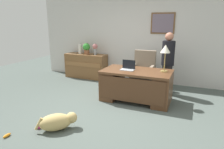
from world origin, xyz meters
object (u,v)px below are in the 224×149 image
(desk_lamp, at_px, (165,50))
(potted_plant, at_px, (87,48))
(desk, at_px, (136,85))
(dog_toy_ball, at_px, (38,127))
(person_standing, at_px, (168,63))
(vase_with_flowers, at_px, (95,48))
(credenza, at_px, (86,66))
(armchair, at_px, (143,72))
(dog_toy_bone, at_px, (7,135))
(dog_lying, at_px, (58,122))
(laptop, at_px, (128,67))
(vase_empty, at_px, (80,49))

(desk_lamp, xyz_separation_m, potted_plant, (-2.71, 1.21, -0.23))
(desk, distance_m, dog_toy_ball, 2.35)
(person_standing, relative_size, vase_with_flowers, 4.50)
(credenza, distance_m, potted_plant, 0.60)
(armchair, relative_size, desk_lamp, 1.72)
(potted_plant, distance_m, dog_toy_ball, 3.59)
(person_standing, height_order, potted_plant, person_standing)
(desk, xyz_separation_m, credenza, (-2.14, 1.36, 0.00))
(potted_plant, relative_size, dog_toy_bone, 2.42)
(dog_lying, bearing_deg, laptop, 70.94)
(vase_empty, xyz_separation_m, dog_toy_ball, (1.14, -3.34, -0.92))
(armchair, relative_size, person_standing, 0.67)
(potted_plant, bearing_deg, vase_with_flowers, 0.00)
(vase_empty, height_order, dog_toy_bone, vase_empty)
(credenza, xyz_separation_m, dog_toy_bone, (0.62, -3.75, -0.38))
(person_standing, relative_size, potted_plant, 4.42)
(dog_lying, bearing_deg, vase_with_flowers, 105.85)
(dog_toy_bone, bearing_deg, vase_with_flowers, 94.22)
(credenza, distance_m, dog_toy_ball, 3.48)
(dog_toy_bone, bearing_deg, vase_empty, 102.63)
(desk_lamp, bearing_deg, vase_with_flowers, 153.29)
(vase_empty, bearing_deg, laptop, -32.04)
(dog_lying, distance_m, vase_with_flowers, 3.47)
(credenza, distance_m, dog_lying, 3.48)
(desk, height_order, credenza, credenza)
(credenza, relative_size, laptop, 4.36)
(laptop, bearing_deg, person_standing, 43.71)
(vase_empty, xyz_separation_m, dog_toy_bone, (0.84, -3.75, -0.93))
(person_standing, bearing_deg, armchair, 164.72)
(vase_with_flowers, relative_size, potted_plant, 0.98)
(credenza, relative_size, dog_toy_bone, 9.36)
(credenza, relative_size, potted_plant, 3.87)
(desk, bearing_deg, potted_plant, 147.11)
(person_standing, height_order, dog_lying, person_standing)
(person_standing, distance_m, potted_plant, 2.76)
(vase_with_flowers, distance_m, potted_plant, 0.32)
(armchair, height_order, vase_with_flowers, vase_with_flowers)
(laptop, bearing_deg, vase_empty, 147.96)
(desk_lamp, height_order, dog_toy_ball, desk_lamp)
(armchair, distance_m, vase_empty, 2.35)
(dog_toy_ball, bearing_deg, potted_plant, 104.88)
(armchair, xyz_separation_m, vase_empty, (-2.27, 0.38, 0.48))
(vase_with_flowers, relative_size, dog_toy_bone, 2.37)
(desk, distance_m, vase_empty, 2.78)
(person_standing, relative_size, dog_lying, 2.59)
(vase_empty, relative_size, dog_toy_ball, 3.99)
(laptop, relative_size, vase_with_flowers, 0.91)
(laptop, height_order, dog_toy_bone, laptop)
(desk, bearing_deg, laptop, 173.56)
(desk, distance_m, credenza, 2.53)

